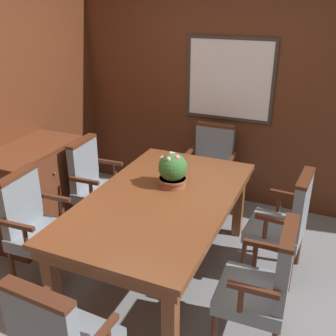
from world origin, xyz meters
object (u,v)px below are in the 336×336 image
Objects in this scene: chair_right_near at (264,283)px; chair_left_far at (95,182)px; sideboard_cabinet at (35,191)px; chair_right_far at (285,221)px; chair_left_near at (35,223)px; potted_plant at (173,170)px; dining_table at (161,207)px; chair_head_far at (211,164)px.

chair_right_near is 1.00× the size of chair_left_far.
sideboard_cabinet is (-0.50, -0.32, -0.06)m from chair_left_far.
chair_left_near is at bearing -61.80° from chair_right_far.
potted_plant is at bearing 5.26° from sideboard_cabinet.
dining_table is 0.33m from potted_plant.
sideboard_cabinet is (-2.39, 0.55, -0.06)m from chair_right_near.
chair_head_far is at bearing 89.58° from potted_plant.
chair_head_far and chair_left_near have the same top height.
sideboard_cabinet is at bearing -174.74° from potted_plant.
chair_right_far is 1.04m from potted_plant.
chair_left_far is (-1.89, 0.87, 0.00)m from chair_right_near.
chair_left_near is 3.15× the size of potted_plant.
chair_right_far is 2.42m from sideboard_cabinet.
chair_right_far is at bearing -68.93° from chair_left_near.
chair_right_near is at bearing 3.10° from chair_right_far.
sideboard_cabinet is (-1.44, -0.13, -0.44)m from potted_plant.
chair_right_near is 3.15× the size of potted_plant.
chair_head_far is 1.00× the size of chair_left_far.
sideboard_cabinet is at bearing 37.49° from chair_left_near.
potted_plant is at bearing -127.46° from chair_right_near.
chair_head_far is (-0.94, 1.78, 0.00)m from chair_right_near.
dining_table is 1.03m from chair_left_far.
chair_right_near is at bearing -93.07° from chair_left_near.
chair_head_far is at bearing 89.34° from dining_table.
chair_head_far is 0.97× the size of sideboard_cabinet.
chair_right_far and chair_left_near have the same top height.
chair_head_far and chair_left_far have the same top height.
dining_table is 6.34× the size of potted_plant.
chair_right_far is at bearing -92.77° from chair_left_far.
chair_right_far is 2.10m from chair_left_near.
dining_table is at bearing -91.79° from potted_plant.
potted_plant is (0.94, -0.19, 0.37)m from chair_left_far.
chair_head_far is at bearing -31.72° from chair_left_near.
chair_right_near and chair_left_near have the same top height.
chair_right_far is (0.96, 0.41, -0.14)m from dining_table.
chair_head_far reaches higher than dining_table.
potted_plant is at bearing -90.79° from chair_head_far.
chair_left_near is at bearing 176.35° from chair_left_far.
chair_right_near reaches higher than sideboard_cabinet.
sideboard_cabinet is (-1.43, 0.10, -0.20)m from dining_table.
chair_left_near is at bearing -91.39° from chair_right_near.
chair_right_far reaches higher than dining_table.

